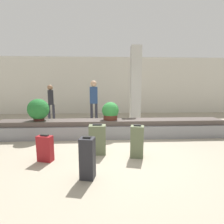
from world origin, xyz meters
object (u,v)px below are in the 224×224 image
object	(u,v)px
pillar	(135,86)
potted_plant_1	(38,110)
suitcase_3	(87,158)
suitcase_0	(97,139)
traveler_1	(51,100)
suitcase_1	(137,142)
suitcase_2	(45,148)
potted_plant_0	(110,112)
traveler_0	(94,98)

from	to	relation	value
pillar	potted_plant_1	bearing A→B (deg)	-151.89
suitcase_3	potted_plant_1	bearing A→B (deg)	136.18
suitcase_0	traveler_1	world-z (taller)	traveler_1
pillar	suitcase_1	bearing A→B (deg)	-99.53
suitcase_2	suitcase_3	xyz separation A→B (m)	(0.98, -0.76, 0.09)
pillar	suitcase_3	xyz separation A→B (m)	(-1.63, -4.29, -1.23)
pillar	potted_plant_0	size ratio (longest dim) A/B	5.67
suitcase_0	suitcase_1	xyz separation A→B (m)	(0.91, -0.25, 0.02)
suitcase_1	traveler_1	bearing A→B (deg)	140.60
potted_plant_0	potted_plant_1	bearing A→B (deg)	-179.34
potted_plant_1	traveler_0	distance (m)	2.48
suitcase_0	potted_plant_0	world-z (taller)	potted_plant_0
suitcase_2	suitcase_1	bearing A→B (deg)	20.21
pillar	potted_plant_0	xyz separation A→B (m)	(-1.11, -1.76, -0.78)
suitcase_3	potted_plant_0	xyz separation A→B (m)	(0.51, 2.53, 0.44)
suitcase_0	suitcase_1	bearing A→B (deg)	-14.14
potted_plant_0	suitcase_2	bearing A→B (deg)	-130.28
pillar	traveler_1	xyz separation A→B (m)	(-3.64, 0.54, -0.61)
potted_plant_0	traveler_1	distance (m)	3.42
pillar	traveler_0	xyz separation A→B (m)	(-1.73, 0.08, -0.49)
pillar	suitcase_0	bearing A→B (deg)	-115.11
traveler_1	potted_plant_0	bearing A→B (deg)	20.88
pillar	suitcase_1	world-z (taller)	pillar
suitcase_0	traveler_1	xyz separation A→B (m)	(-2.15, 3.71, 0.63)
pillar	traveler_1	size ratio (longest dim) A/B	1.93
potted_plant_1	traveler_1	world-z (taller)	traveler_1
suitcase_1	traveler_1	xyz separation A→B (m)	(-3.06, 3.95, 0.62)
suitcase_2	traveler_1	distance (m)	4.25
suitcase_1	suitcase_3	size ratio (longest dim) A/B	0.99
suitcase_1	suitcase_2	world-z (taller)	suitcase_1
pillar	suitcase_1	xyz separation A→B (m)	(-0.57, -3.42, -1.23)
suitcase_0	suitcase_1	distance (m)	0.94
traveler_1	potted_plant_1	bearing A→B (deg)	-19.59
suitcase_3	traveler_0	distance (m)	4.44
suitcase_2	traveler_0	xyz separation A→B (m)	(0.88, 3.61, 0.83)
pillar	suitcase_2	xyz separation A→B (m)	(-2.61, -3.53, -1.31)
suitcase_3	potted_plant_0	world-z (taller)	potted_plant_0
potted_plant_0	traveler_0	world-z (taller)	traveler_0
suitcase_0	traveler_1	distance (m)	4.33
potted_plant_1	pillar	bearing A→B (deg)	28.11
suitcase_0	traveler_1	size ratio (longest dim) A/B	0.44
potted_plant_1	suitcase_1	bearing A→B (deg)	-30.53
traveler_0	suitcase_0	bearing A→B (deg)	-86.82
potted_plant_1	traveler_0	world-z (taller)	traveler_0
suitcase_2	traveler_1	world-z (taller)	traveler_1
suitcase_2	suitcase_3	bearing A→B (deg)	-20.64
suitcase_0	suitcase_2	world-z (taller)	suitcase_0
traveler_1	suitcase_1	bearing A→B (deg)	10.94
suitcase_1	suitcase_2	xyz separation A→B (m)	(-2.04, -0.11, -0.08)
pillar	suitcase_0	world-z (taller)	pillar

